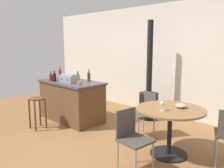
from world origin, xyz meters
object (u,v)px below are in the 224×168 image
at_px(bottle_2, 78,76).
at_px(bottle_4, 89,77).
at_px(wooden_stool, 37,107).
at_px(cup_1, 64,78).
at_px(cup_0, 80,83).
at_px(folding_chair_far, 132,135).
at_px(wood_stove, 149,97).
at_px(dining_table, 170,119).
at_px(serving_bowl, 181,106).
at_px(kitchen_island, 72,101).
at_px(bottle_0, 60,74).
at_px(wine_glass, 162,104).
at_px(bottle_3, 51,77).
at_px(toolbox, 70,78).
at_px(bottle_1, 55,77).
at_px(folding_chair_near, 145,111).

xyz_separation_m(bottle_2, bottle_4, (0.35, 0.04, 0.02)).
bearing_deg(wooden_stool, cup_1, 106.07).
distance_m(bottle_4, cup_0, 0.58).
xyz_separation_m(folding_chair_far, wood_stove, (-1.15, 2.03, 0.03)).
xyz_separation_m(dining_table, bottle_4, (-2.26, 0.29, 0.43)).
relative_size(wooden_stool, serving_bowl, 3.61).
height_order(kitchen_island, bottle_0, bottle_0).
xyz_separation_m(folding_chair_far, serving_bowl, (0.25, 0.90, 0.29)).
height_order(wood_stove, serving_bowl, wood_stove).
height_order(wooden_stool, wine_glass, wine_glass).
distance_m(kitchen_island, bottle_3, 0.72).
bearing_deg(cup_0, bottle_4, 120.53).
height_order(toolbox, bottle_4, bottle_4).
bearing_deg(bottle_4, wine_glass, -12.23).
bearing_deg(bottle_1, wooden_stool, -68.86).
xyz_separation_m(folding_chair_near, wood_stove, (-0.57, 0.94, 0.03)).
height_order(dining_table, bottle_0, bottle_0).
bearing_deg(bottle_0, toolbox, -17.76).
relative_size(kitchen_island, wood_stove, 0.69).
xyz_separation_m(folding_chair_near, cup_0, (-1.24, -0.54, 0.45)).
bearing_deg(wooden_stool, wood_stove, 59.08).
distance_m(wood_stove, serving_bowl, 1.82).
relative_size(folding_chair_near, folding_chair_far, 1.00).
distance_m(bottle_0, cup_0, 1.25).
height_order(bottle_2, bottle_4, bottle_4).
distance_m(folding_chair_far, wood_stove, 2.34).
bearing_deg(dining_table, wood_stove, 135.49).
relative_size(folding_chair_far, bottle_1, 3.46).
relative_size(folding_chair_near, wine_glass, 5.91).
xyz_separation_m(wood_stove, cup_1, (-1.52, -1.29, 0.42)).
distance_m(wooden_stool, serving_bowl, 2.87).
height_order(folding_chair_near, toolbox, toolbox).
xyz_separation_m(folding_chair_near, folding_chair_far, (0.58, -1.09, -0.00)).
relative_size(dining_table, bottle_3, 5.11).
height_order(folding_chair_far, wood_stove, wood_stove).
height_order(wooden_stool, bottle_3, bottle_3).
bearing_deg(toolbox, folding_chair_near, 14.36).
distance_m(toolbox, bottle_1, 0.38).
relative_size(folding_chair_far, bottle_4, 3.18).
relative_size(toolbox, bottle_2, 2.04).
bearing_deg(bottle_2, kitchen_island, -73.25).
distance_m(bottle_3, wine_glass, 2.90).
distance_m(wood_stove, bottle_3, 2.30).
bearing_deg(bottle_1, serving_bowl, 8.25).
xyz_separation_m(cup_1, wine_glass, (2.78, -0.18, -0.09)).
bearing_deg(bottle_0, dining_table, -2.18).
height_order(wooden_stool, dining_table, dining_table).
xyz_separation_m(folding_chair_near, bottle_3, (-2.21, -0.62, 0.49)).
bearing_deg(folding_chair_far, bottle_3, 170.39).
xyz_separation_m(bottle_2, cup_1, (-0.20, -0.26, -0.03)).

